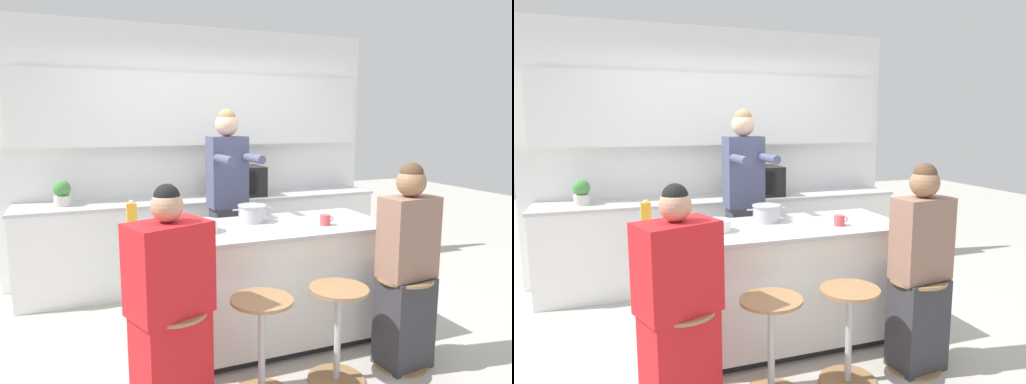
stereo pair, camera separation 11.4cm
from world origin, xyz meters
TOP-DOWN VIEW (x-y plane):
  - ground_plane at (0.00, 0.00)m, footprint 16.00×16.00m
  - wall_back at (0.00, 1.78)m, footprint 4.04×0.22m
  - back_counter at (0.00, 1.49)m, footprint 3.75×0.61m
  - kitchen_island at (0.00, 0.00)m, footprint 1.99×0.80m
  - bar_stool_leftmost at (-0.80, -0.68)m, footprint 0.38×0.38m
  - bar_stool_center_left at (-0.27, -0.69)m, footprint 0.38×0.38m
  - bar_stool_center_right at (0.27, -0.70)m, footprint 0.38×0.38m
  - bar_stool_rightmost at (0.80, -0.69)m, footprint 0.38×0.38m
  - person_cooking at (-0.02, 0.72)m, footprint 0.36×0.58m
  - person_wrapped_blanket at (-0.82, -0.70)m, footprint 0.51×0.42m
  - person_seated_near at (0.80, -0.70)m, footprint 0.40×0.30m
  - cooking_pot at (-0.00, 0.17)m, footprint 0.31×0.23m
  - fruit_bowl at (-0.44, -0.01)m, footprint 0.21×0.21m
  - coffee_cup_near at (0.48, -0.14)m, footprint 0.11×0.08m
  - coffee_cup_far at (-0.67, -0.16)m, footprint 0.12×0.09m
  - juice_carton at (-0.91, 0.25)m, footprint 0.07×0.07m
  - microwave at (0.35, 1.46)m, footprint 0.50×0.39m
  - potted_plant at (-1.41, 1.49)m, footprint 0.16×0.16m

SIDE VIEW (x-z plane):
  - ground_plane at x=0.00m, z-range 0.00..0.00m
  - bar_stool_leftmost at x=-0.80m, z-range 0.04..0.68m
  - bar_stool_center_left at x=-0.27m, z-range 0.04..0.68m
  - bar_stool_center_right at x=0.27m, z-range 0.04..0.68m
  - bar_stool_rightmost at x=0.80m, z-range 0.04..0.68m
  - back_counter at x=0.00m, z-range 0.00..0.91m
  - kitchen_island at x=0.00m, z-range 0.01..0.92m
  - person_wrapped_blanket at x=-0.82m, z-range -0.04..1.33m
  - person_seated_near at x=0.80m, z-range -0.05..1.38m
  - person_cooking at x=-0.02m, z-range 0.02..1.83m
  - coffee_cup_far at x=-0.67m, z-range 0.92..1.00m
  - coffee_cup_near at x=0.48m, z-range 0.92..1.00m
  - fruit_bowl at x=-0.44m, z-range 0.92..1.00m
  - cooking_pot at x=0.00m, z-range 0.92..1.05m
  - juice_carton at x=-0.91m, z-range 0.91..1.12m
  - potted_plant at x=-1.41m, z-range 0.91..1.16m
  - microwave at x=0.35m, z-range 0.91..1.22m
  - wall_back at x=0.00m, z-range 0.19..2.89m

